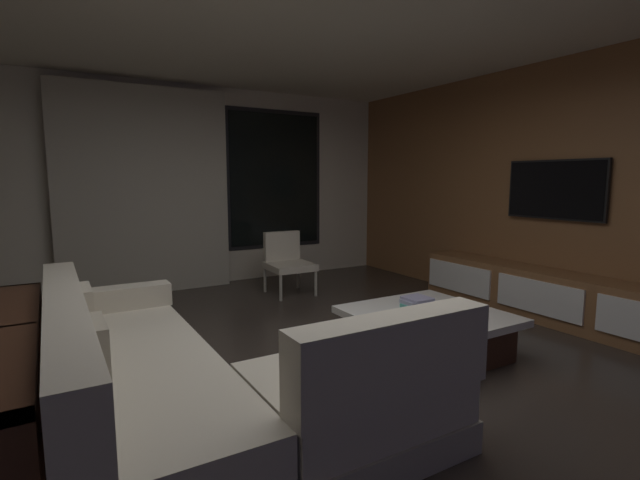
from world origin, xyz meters
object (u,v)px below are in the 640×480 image
(sectional_couch, at_px, (189,384))
(mounted_tv, at_px, (555,190))
(accent_chair_near_window, at_px, (287,259))
(media_console, at_px, (555,298))
(book_stack_on_coffee_table, at_px, (417,302))
(coffee_table, at_px, (427,332))

(sectional_couch, distance_m, mounted_tv, 4.10)
(sectional_couch, height_order, mounted_tv, mounted_tv)
(accent_chair_near_window, bearing_deg, media_console, -54.56)
(book_stack_on_coffee_table, bearing_deg, accent_chair_near_window, 92.39)
(book_stack_on_coffee_table, bearing_deg, media_console, -6.68)
(book_stack_on_coffee_table, height_order, mounted_tv, mounted_tv)
(accent_chair_near_window, relative_size, media_console, 0.25)
(sectional_couch, relative_size, accent_chair_near_window, 3.21)
(coffee_table, xyz_separation_m, book_stack_on_coffee_table, (0.03, 0.17, 0.22))
(coffee_table, xyz_separation_m, media_console, (1.73, -0.03, 0.06))
(coffee_table, height_order, accent_chair_near_window, accent_chair_near_window)
(media_console, xyz_separation_m, mounted_tv, (0.18, 0.20, 1.10))
(book_stack_on_coffee_table, bearing_deg, mounted_tv, -0.01)
(sectional_couch, relative_size, coffee_table, 2.16)
(mounted_tv, bearing_deg, sectional_couch, -174.84)
(accent_chair_near_window, distance_m, media_console, 3.10)
(sectional_couch, bearing_deg, coffee_table, 5.29)
(accent_chair_near_window, xyz_separation_m, mounted_tv, (1.97, -2.32, 0.92))
(mounted_tv, bearing_deg, coffee_table, -174.97)
(sectional_couch, distance_m, book_stack_on_coffee_table, 2.10)
(book_stack_on_coffee_table, bearing_deg, coffee_table, -100.88)
(accent_chair_near_window, relative_size, mounted_tv, 0.73)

